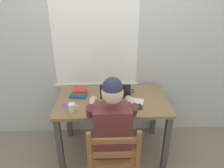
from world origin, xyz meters
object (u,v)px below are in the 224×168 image
(coffee_mug_white, at_px, (72,108))
(coffee_mug_spare, at_px, (116,89))
(computer_mouse, at_px, (140,106))
(laptop, at_px, (115,101))
(book_stack_main, at_px, (79,93))
(landscape_photo_print, at_px, (67,105))
(desk, at_px, (112,107))
(coffee_mug_dark, at_px, (128,91))
(wooden_chair, at_px, (113,166))
(seated_person, at_px, (112,126))

(coffee_mug_white, height_order, coffee_mug_spare, coffee_mug_white)
(computer_mouse, bearing_deg, coffee_mug_spare, 123.17)
(coffee_mug_white, bearing_deg, laptop, 12.07)
(book_stack_main, bearing_deg, landscape_photo_print, -117.75)
(desk, xyz_separation_m, coffee_mug_dark, (0.19, 0.10, 0.16))
(book_stack_main, height_order, landscape_photo_print, book_stack_main)
(laptop, height_order, coffee_mug_white, laptop)
(laptop, relative_size, coffee_mug_spare, 2.67)
(desk, bearing_deg, wooden_chair, -91.60)
(computer_mouse, bearing_deg, wooden_chair, -119.67)
(landscape_photo_print, bearing_deg, seated_person, -43.87)
(desk, xyz_separation_m, coffee_mug_white, (-0.42, -0.23, 0.15))
(laptop, xyz_separation_m, coffee_mug_spare, (0.02, 0.31, -0.01))
(seated_person, relative_size, coffee_mug_dark, 10.98)
(computer_mouse, relative_size, coffee_mug_dark, 0.87)
(computer_mouse, bearing_deg, landscape_photo_print, 174.37)
(seated_person, relative_size, computer_mouse, 12.61)
(coffee_mug_white, distance_m, coffee_mug_spare, 0.62)
(desk, bearing_deg, seated_person, -92.63)
(desk, relative_size, coffee_mug_dark, 10.99)
(computer_mouse, height_order, coffee_mug_spare, coffee_mug_spare)
(computer_mouse, distance_m, book_stack_main, 0.73)
(computer_mouse, distance_m, landscape_photo_print, 0.79)
(wooden_chair, bearing_deg, coffee_mug_dark, 75.71)
(desk, distance_m, landscape_photo_print, 0.52)
(seated_person, bearing_deg, coffee_mug_spare, 83.38)
(coffee_mug_white, bearing_deg, landscape_photo_print, 121.73)
(laptop, height_order, coffee_mug_dark, laptop)
(desk, height_order, coffee_mug_spare, coffee_mug_spare)
(desk, relative_size, coffee_mug_spare, 10.23)
(laptop, bearing_deg, coffee_mug_spare, 85.50)
(wooden_chair, relative_size, coffee_mug_white, 8.63)
(seated_person, relative_size, book_stack_main, 6.01)
(coffee_mug_dark, height_order, landscape_photo_print, coffee_mug_dark)
(laptop, relative_size, coffee_mug_dark, 2.87)
(laptop, height_order, landscape_photo_print, laptop)
(seated_person, distance_m, computer_mouse, 0.40)
(coffee_mug_white, distance_m, coffee_mug_dark, 0.69)
(seated_person, xyz_separation_m, coffee_mug_white, (-0.40, 0.21, 0.09))
(seated_person, xyz_separation_m, laptop, (0.05, 0.30, 0.10))
(coffee_mug_spare, bearing_deg, laptop, -94.50)
(desk, height_order, coffee_mug_dark, coffee_mug_dark)
(wooden_chair, bearing_deg, landscape_photo_print, 128.03)
(desk, xyz_separation_m, wooden_chair, (-0.02, -0.72, -0.16))
(book_stack_main, bearing_deg, laptop, -29.49)
(desk, bearing_deg, landscape_photo_print, -167.89)
(landscape_photo_print, bearing_deg, laptop, -12.04)
(desk, height_order, wooden_chair, wooden_chair)
(wooden_chair, distance_m, computer_mouse, 0.68)
(computer_mouse, height_order, coffee_mug_dark, coffee_mug_dark)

